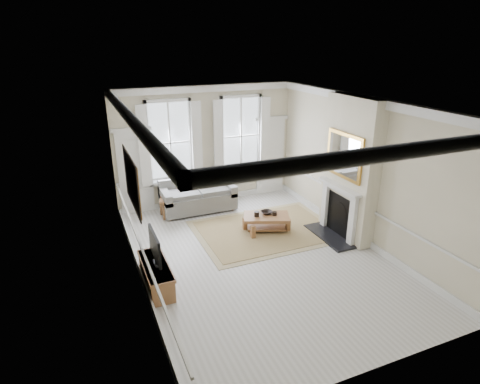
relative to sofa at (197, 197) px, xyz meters
name	(u,v)px	position (x,y,z in m)	size (l,w,h in m)	color
floor	(259,257)	(0.47, -3.11, -0.37)	(7.20, 7.20, 0.00)	#B7B5AD
ceiling	(262,103)	(0.47, -3.11, 3.03)	(7.20, 7.20, 0.00)	white
back_wall	(206,146)	(0.47, 0.49, 1.33)	(5.20, 5.20, 0.00)	beige
left_wall	(134,204)	(-2.13, -3.11, 1.33)	(7.20, 7.20, 0.00)	beige
right_wall	(362,171)	(3.07, -3.11, 1.33)	(7.20, 7.20, 0.00)	beige
window_left	(170,143)	(-0.58, 0.44, 1.53)	(1.26, 0.20, 2.20)	#B2BCC6
window_right	(241,136)	(1.52, 0.44, 1.53)	(1.26, 0.20, 2.20)	#B2BCC6
door_left	(135,173)	(-1.58, 0.45, 0.78)	(0.90, 0.08, 2.30)	silver
door_right	(270,157)	(2.52, 0.45, 0.78)	(0.90, 0.08, 2.30)	silver
painting	(132,181)	(-2.09, -2.81, 1.68)	(0.05, 1.66, 1.06)	#C58921
chimney_breast	(350,169)	(2.89, -2.91, 1.33)	(0.35, 1.70, 3.38)	beige
hearth	(329,236)	(2.47, -2.91, -0.35)	(0.55, 1.50, 0.05)	black
fireplace	(338,208)	(2.67, -2.91, 0.36)	(0.21, 1.45, 1.33)	silver
mirror	(344,156)	(2.68, -2.91, 1.68)	(0.06, 1.26, 1.06)	#B98733
sofa	(197,197)	(0.00, 0.00, 0.00)	(2.03, 0.99, 0.90)	#595957
side_table	(168,202)	(-0.87, -0.16, 0.04)	(0.53, 0.53, 0.52)	brown
rug	(266,230)	(1.20, -1.99, -0.36)	(3.50, 2.60, 0.02)	olive
coffee_table	(266,218)	(1.20, -1.99, -0.03)	(1.29, 1.03, 0.42)	brown
ceramic_pot_a	(257,214)	(0.95, -1.94, 0.11)	(0.13, 0.13, 0.13)	black
ceramic_pot_b	(275,213)	(1.40, -2.04, 0.09)	(0.12, 0.12, 0.09)	black
bowl	(267,212)	(1.25, -1.89, 0.08)	(0.29, 0.29, 0.07)	black
tv_stand	(156,275)	(-1.87, -3.34, -0.13)	(0.44, 1.36, 0.49)	brown
tv	(155,246)	(-1.85, -3.34, 0.51)	(0.08, 0.90, 0.68)	black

